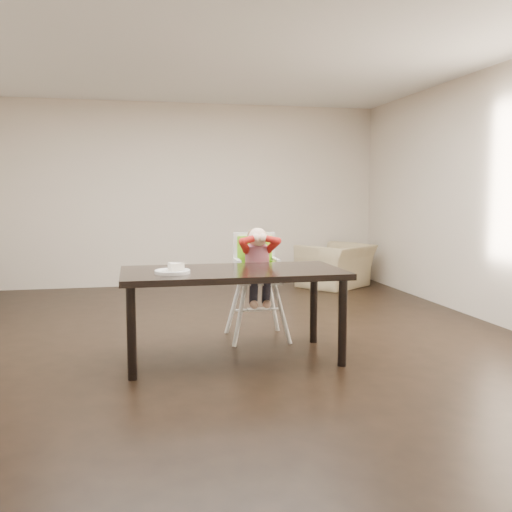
{
  "coord_description": "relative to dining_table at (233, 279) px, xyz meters",
  "views": [
    {
      "loc": [
        -0.7,
        -5.08,
        1.37
      ],
      "look_at": [
        0.34,
        -0.23,
        0.83
      ],
      "focal_mm": 40.0,
      "sensor_mm": 36.0,
      "label": 1
    }
  ],
  "objects": [
    {
      "name": "dining_table",
      "position": [
        0.0,
        0.0,
        0.0
      ],
      "size": [
        1.8,
        0.9,
        0.75
      ],
      "color": "black",
      "rests_on": "ground"
    },
    {
      "name": "plate",
      "position": [
        -0.49,
        -0.11,
        0.11
      ],
      "size": [
        0.32,
        0.32,
        0.08
      ],
      "rotation": [
        0.0,
        0.0,
        0.17
      ],
      "color": "white",
      "rests_on": "dining_table"
    },
    {
      "name": "armchair",
      "position": [
        2.12,
        3.32,
        -0.25
      ],
      "size": [
        1.15,
        1.07,
        0.84
      ],
      "primitive_type": "imported",
      "rotation": [
        0.0,
        0.0,
        3.76
      ],
      "color": "tan",
      "rests_on": "ground"
    },
    {
      "name": "ground",
      "position": [
        -0.08,
        0.52,
        -0.67
      ],
      "size": [
        7.0,
        7.0,
        0.0
      ],
      "primitive_type": "plane",
      "color": "black",
      "rests_on": "ground"
    },
    {
      "name": "high_chair",
      "position": [
        0.34,
        0.65,
        0.07
      ],
      "size": [
        0.45,
        0.45,
        1.05
      ],
      "rotation": [
        0.0,
        0.0,
        -0.03
      ],
      "color": "white",
      "rests_on": "ground"
    },
    {
      "name": "room_walls",
      "position": [
        -0.08,
        0.52,
        1.18
      ],
      "size": [
        6.02,
        7.02,
        2.71
      ],
      "color": "beige",
      "rests_on": "ground"
    }
  ]
}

